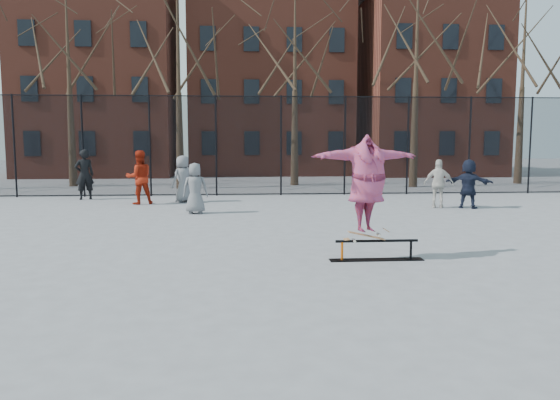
{
  "coord_description": "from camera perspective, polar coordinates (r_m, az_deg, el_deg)",
  "views": [
    {
      "loc": [
        -0.43,
        -8.96,
        2.32
      ],
      "look_at": [
        0.33,
        1.5,
        1.12
      ],
      "focal_mm": 35.0,
      "sensor_mm": 36.0,
      "label": 1
    }
  ],
  "objects": [
    {
      "name": "ground",
      "position": [
        9.27,
        -1.37,
        -7.98
      ],
      "size": [
        100.0,
        100.0,
        0.0
      ],
      "primitive_type": "plane",
      "color": "slate"
    },
    {
      "name": "skate_rail",
      "position": [
        10.59,
        10.06,
        -5.38
      ],
      "size": [
        1.8,
        0.27,
        0.4
      ],
      "color": "black",
      "rests_on": "ground"
    },
    {
      "name": "skateboard",
      "position": [
        10.49,
        9.01,
        -3.88
      ],
      "size": [
        0.76,
        0.18,
        0.09
      ],
      "primitive_type": null,
      "color": "#9A613D",
      "rests_on": "skate_rail"
    },
    {
      "name": "skater",
      "position": [
        10.36,
        9.1,
        1.33
      ],
      "size": [
        2.32,
        1.26,
        1.82
      ],
      "primitive_type": "imported",
      "rotation": [
        0.0,
        0.0,
        0.31
      ],
      "color": "#5E337F",
      "rests_on": "skateboard"
    },
    {
      "name": "bystander_grey",
      "position": [
        19.95,
        -10.11,
        2.18
      ],
      "size": [
        0.98,
        0.94,
        1.69
      ],
      "primitive_type": "imported",
      "rotation": [
        0.0,
        0.0,
        3.83
      ],
      "color": "slate",
      "rests_on": "ground"
    },
    {
      "name": "bystander_black",
      "position": [
        21.81,
        -19.76,
        2.52
      ],
      "size": [
        0.81,
        0.7,
        1.89
      ],
      "primitive_type": "imported",
      "rotation": [
        0.0,
        0.0,
        3.57
      ],
      "color": "black",
      "rests_on": "ground"
    },
    {
      "name": "bystander_red",
      "position": [
        19.7,
        -14.49,
        2.3
      ],
      "size": [
        1.11,
        0.99,
        1.88
      ],
      "primitive_type": "imported",
      "rotation": [
        0.0,
        0.0,
        3.5
      ],
      "color": "#9E200D",
      "rests_on": "ground"
    },
    {
      "name": "bystander_white",
      "position": [
        18.78,
        16.25,
        1.64
      ],
      "size": [
        1.03,
        0.73,
        1.62
      ],
      "primitive_type": "imported",
      "rotation": [
        0.0,
        0.0,
        2.75
      ],
      "color": "beige",
      "rests_on": "ground"
    },
    {
      "name": "bystander_navy",
      "position": [
        19.01,
        19.1,
        1.61
      ],
      "size": [
        1.54,
        1.18,
        1.62
      ],
      "primitive_type": "imported",
      "rotation": [
        0.0,
        0.0,
        2.61
      ],
      "color": "#181D30",
      "rests_on": "ground"
    },
    {
      "name": "bystander_extra",
      "position": [
        16.9,
        -8.85,
        1.22
      ],
      "size": [
        0.77,
        0.5,
        1.56
      ],
      "primitive_type": "imported",
      "rotation": [
        0.0,
        0.0,
        3.13
      ],
      "color": "slate",
      "rests_on": "ground"
    },
    {
      "name": "fence",
      "position": [
        21.97,
        -3.07,
        5.82
      ],
      "size": [
        34.03,
        0.07,
        4.0
      ],
      "color": "black",
      "rests_on": "ground"
    },
    {
      "name": "tree_row",
      "position": [
        26.59,
        -3.85,
        17.42
      ],
      "size": [
        33.66,
        7.46,
        10.67
      ],
      "color": "black",
      "rests_on": "ground"
    },
    {
      "name": "rowhouses",
      "position": [
        35.18,
        -2.29,
        12.63
      ],
      "size": [
        29.0,
        7.0,
        13.0
      ],
      "color": "brown",
      "rests_on": "ground"
    }
  ]
}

